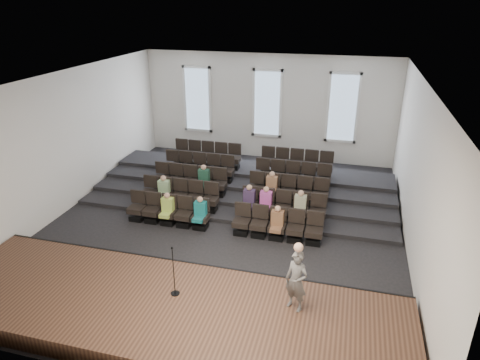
# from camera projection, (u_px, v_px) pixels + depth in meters

# --- Properties ---
(ground) EXTENTS (14.00, 14.00, 0.00)m
(ground) POSITION_uv_depth(u_px,v_px,m) (226.00, 223.00, 15.10)
(ground) COLOR black
(ground) RESTS_ON ground
(ceiling) EXTENTS (12.00, 14.00, 0.02)m
(ceiling) POSITION_uv_depth(u_px,v_px,m) (224.00, 79.00, 13.13)
(ceiling) COLOR white
(ceiling) RESTS_ON ground
(wall_back) EXTENTS (12.00, 0.04, 5.00)m
(wall_back) POSITION_uv_depth(u_px,v_px,m) (267.00, 107.00, 20.35)
(wall_back) COLOR silver
(wall_back) RESTS_ON ground
(wall_front) EXTENTS (12.00, 0.04, 5.00)m
(wall_front) POSITION_uv_depth(u_px,v_px,m) (116.00, 282.00, 7.88)
(wall_front) COLOR silver
(wall_front) RESTS_ON ground
(wall_left) EXTENTS (0.04, 14.00, 5.00)m
(wall_left) POSITION_uv_depth(u_px,v_px,m) (66.00, 142.00, 15.53)
(wall_left) COLOR silver
(wall_left) RESTS_ON ground
(wall_right) EXTENTS (0.04, 14.00, 5.00)m
(wall_right) POSITION_uv_depth(u_px,v_px,m) (419.00, 174.00, 12.70)
(wall_right) COLOR silver
(wall_right) RESTS_ON ground
(stage) EXTENTS (11.80, 3.60, 0.50)m
(stage) POSITION_uv_depth(u_px,v_px,m) (166.00, 311.00, 10.47)
(stage) COLOR #513422
(stage) RESTS_ON ground
(stage_lip) EXTENTS (11.80, 0.06, 0.52)m
(stage_lip) POSITION_uv_depth(u_px,v_px,m) (192.00, 270.00, 12.05)
(stage_lip) COLOR black
(stage_lip) RESTS_ON ground
(risers) EXTENTS (11.80, 4.80, 0.60)m
(risers) POSITION_uv_depth(u_px,v_px,m) (248.00, 183.00, 17.84)
(risers) COLOR black
(risers) RESTS_ON ground
(seating_rows) EXTENTS (6.80, 4.70, 1.67)m
(seating_rows) POSITION_uv_depth(u_px,v_px,m) (237.00, 188.00, 16.20)
(seating_rows) COLOR black
(seating_rows) RESTS_ON ground
(windows) EXTENTS (8.44, 0.10, 3.24)m
(windows) POSITION_uv_depth(u_px,v_px,m) (267.00, 104.00, 20.21)
(windows) COLOR white
(windows) RESTS_ON wall_back
(audience) EXTENTS (5.45, 2.64, 1.10)m
(audience) POSITION_uv_depth(u_px,v_px,m) (232.00, 198.00, 15.05)
(audience) COLOR #ADCB51
(audience) RESTS_ON seating_rows
(speaker) EXTENTS (0.67, 0.57, 1.55)m
(speaker) POSITION_uv_depth(u_px,v_px,m) (296.00, 281.00, 9.92)
(speaker) COLOR #565452
(speaker) RESTS_ON stage
(mic_stand) EXTENTS (0.23, 0.23, 1.37)m
(mic_stand) POSITION_uv_depth(u_px,v_px,m) (174.00, 280.00, 10.55)
(mic_stand) COLOR black
(mic_stand) RESTS_ON stage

